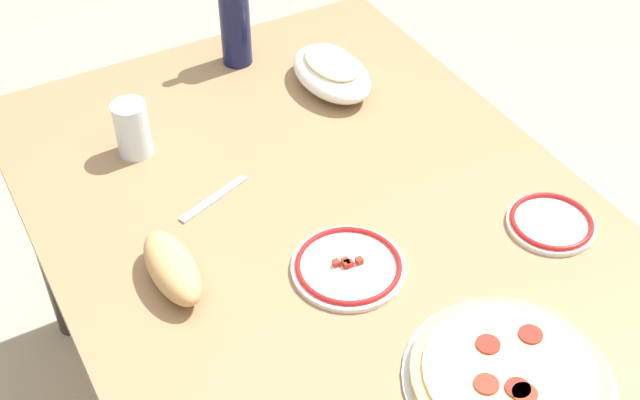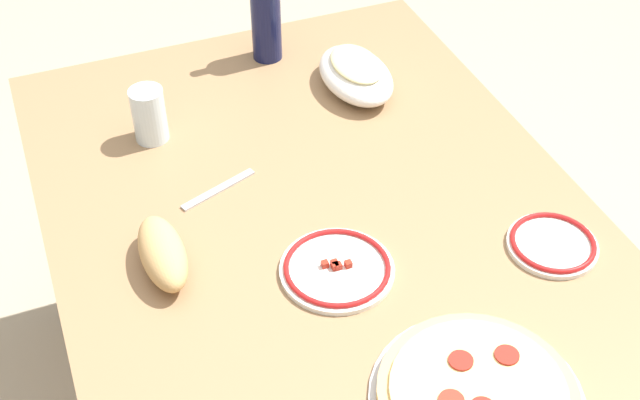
{
  "view_description": "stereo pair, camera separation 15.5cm",
  "coord_description": "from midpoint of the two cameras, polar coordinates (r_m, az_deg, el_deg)",
  "views": [
    {
      "loc": [
        1.04,
        -0.58,
        1.85
      ],
      "look_at": [
        0.0,
        0.0,
        0.78
      ],
      "focal_mm": 47.5,
      "sensor_mm": 36.0,
      "label": 1
    },
    {
      "loc": [
        1.1,
        -0.44,
        1.85
      ],
      "look_at": [
        0.0,
        0.0,
        0.78
      ],
      "focal_mm": 47.5,
      "sensor_mm": 36.0,
      "label": 2
    }
  ],
  "objects": [
    {
      "name": "side_plate_near",
      "position": [
        1.62,
        12.71,
        -1.62
      ],
      "size": [
        0.17,
        0.17,
        0.02
      ],
      "color": "white",
      "rests_on": "dining_table"
    },
    {
      "name": "baked_pasta_dish",
      "position": [
        1.92,
        -1.54,
        8.59
      ],
      "size": [
        0.24,
        0.15,
        0.08
      ],
      "color": "white",
      "rests_on": "dining_table"
    },
    {
      "name": "pepperoni_pizza",
      "position": [
        1.36,
        9.4,
        -11.81
      ],
      "size": [
        0.33,
        0.33,
        0.03
      ],
      "color": "#B7B7BC",
      "rests_on": "dining_table"
    },
    {
      "name": "fork_left",
      "position": [
        1.67,
        -9.81,
        -0.02
      ],
      "size": [
        0.07,
        0.17,
        0.0
      ],
      "primitive_type": "cube",
      "rotation": [
        0.0,
        0.0,
        5.07
      ],
      "color": "#B7B7BC",
      "rests_on": "dining_table"
    },
    {
      "name": "wine_bottle",
      "position": [
        1.99,
        -8.04,
        11.93
      ],
      "size": [
        0.07,
        0.07,
        0.29
      ],
      "color": "#141942",
      "rests_on": "dining_table"
    },
    {
      "name": "water_glass",
      "position": [
        1.78,
        -15.0,
        4.55
      ],
      "size": [
        0.07,
        0.07,
        0.12
      ],
      "primitive_type": "cylinder",
      "color": "silver",
      "rests_on": "dining_table"
    },
    {
      "name": "dining_table",
      "position": [
        1.69,
        -2.62,
        -3.6
      ],
      "size": [
        1.37,
        1.01,
        0.75
      ],
      "color": "#93704C",
      "rests_on": "ground"
    },
    {
      "name": "bread_loaf",
      "position": [
        1.5,
        -12.87,
        -4.61
      ],
      "size": [
        0.19,
        0.08,
        0.07
      ],
      "primitive_type": "ellipsoid",
      "color": "tan",
      "rests_on": "dining_table"
    },
    {
      "name": "side_plate_far",
      "position": [
        1.5,
        -1.03,
        -4.64
      ],
      "size": [
        0.21,
        0.21,
        0.02
      ],
      "color": "white",
      "rests_on": "dining_table"
    }
  ]
}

